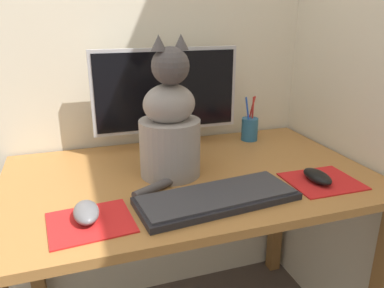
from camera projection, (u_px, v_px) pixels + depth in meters
desk at (190, 203)px, 1.21m from camera, size 1.13×0.70×0.70m
monitor at (166, 96)px, 1.34m from camera, size 0.53×0.17×0.37m
keyboard at (217, 198)px, 1.00m from camera, size 0.45×0.21×0.02m
mousepad_left at (91, 222)px, 0.90m from camera, size 0.21×0.19×0.00m
mousepad_right at (322, 181)px, 1.12m from camera, size 0.21×0.18×0.00m
computer_mouse_left at (86, 212)px, 0.91m from camera, size 0.06×0.11×0.04m
computer_mouse_right at (317, 176)px, 1.11m from camera, size 0.06×0.11×0.03m
cat at (170, 126)px, 1.12m from camera, size 0.25×0.26×0.42m
pen_cup at (250, 128)px, 1.48m from camera, size 0.06×0.06×0.18m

